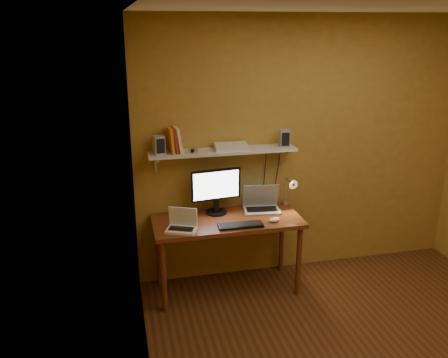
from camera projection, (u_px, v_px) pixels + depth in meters
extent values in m
cube|color=silver|center=(416.00, 5.00, 2.87)|extent=(3.40, 3.20, 0.02)
cube|color=#AF8335|center=(303.00, 149.00, 4.77)|extent=(3.40, 0.02, 2.60)
cube|color=#AF8335|center=(143.00, 229.00, 2.92)|extent=(0.02, 3.20, 2.60)
cube|color=brown|center=(227.00, 221.00, 4.46)|extent=(1.40, 0.60, 0.04)
cylinder|color=brown|center=(164.00, 277.00, 4.22)|extent=(0.05, 0.05, 0.71)
cylinder|color=brown|center=(299.00, 261.00, 4.49)|extent=(0.05, 0.05, 0.71)
cylinder|color=brown|center=(158.00, 253.00, 4.66)|extent=(0.05, 0.05, 0.71)
cylinder|color=brown|center=(281.00, 240.00, 4.94)|extent=(0.05, 0.05, 0.71)
cube|color=silver|center=(223.00, 151.00, 4.44)|extent=(1.40, 0.25, 0.02)
cube|color=silver|center=(156.00, 163.00, 4.44)|extent=(0.03, 0.03, 0.18)
cube|color=silver|center=(281.00, 155.00, 4.70)|extent=(0.03, 0.03, 0.18)
cylinder|color=black|center=(216.00, 212.00, 4.60)|extent=(0.23, 0.23, 0.01)
cube|color=black|center=(216.00, 205.00, 4.57)|extent=(0.05, 0.04, 0.15)
cube|color=black|center=(216.00, 185.00, 4.51)|extent=(0.49, 0.08, 0.30)
cube|color=white|center=(216.00, 185.00, 4.49)|extent=(0.45, 0.05, 0.26)
cube|color=#92959A|center=(262.00, 210.00, 4.64)|extent=(0.38, 0.29, 0.02)
cube|color=black|center=(262.00, 209.00, 4.63)|extent=(0.31, 0.17, 0.00)
cube|color=#92959A|center=(261.00, 195.00, 4.68)|extent=(0.36, 0.14, 0.24)
cube|color=#162D47|center=(261.00, 195.00, 4.68)|extent=(0.31, 0.11, 0.20)
cube|color=white|center=(181.00, 230.00, 4.20)|extent=(0.31, 0.26, 0.02)
cube|color=black|center=(181.00, 229.00, 4.19)|extent=(0.24, 0.18, 0.00)
cube|color=white|center=(183.00, 216.00, 4.24)|extent=(0.25, 0.14, 0.18)
cube|color=black|center=(183.00, 216.00, 4.24)|extent=(0.22, 0.11, 0.15)
cube|color=black|center=(240.00, 225.00, 4.29)|extent=(0.41, 0.15, 0.02)
ellipsoid|color=white|center=(274.00, 220.00, 4.39)|extent=(0.12, 0.10, 0.04)
cube|color=silver|center=(285.00, 205.00, 4.82)|extent=(0.05, 0.06, 0.08)
cylinder|color=silver|center=(285.00, 191.00, 4.77)|extent=(0.02, 0.02, 0.28)
cylinder|color=silver|center=(289.00, 181.00, 4.66)|extent=(0.01, 0.16, 0.01)
cone|color=silver|center=(292.00, 183.00, 4.58)|extent=(0.09, 0.09, 0.09)
sphere|color=#FFE0A5|center=(292.00, 184.00, 4.56)|extent=(0.04, 0.04, 0.04)
cube|color=#92959A|center=(159.00, 145.00, 4.27)|extent=(0.11, 0.11, 0.17)
cube|color=#92959A|center=(285.00, 138.00, 4.53)|extent=(0.10, 0.10, 0.16)
cube|color=orange|center=(171.00, 140.00, 4.30)|extent=(0.06, 0.16, 0.23)
cube|color=maroon|center=(174.00, 140.00, 4.31)|extent=(0.07, 0.16, 0.23)
cube|color=beige|center=(178.00, 140.00, 4.31)|extent=(0.08, 0.16, 0.23)
cube|color=silver|center=(193.00, 150.00, 4.31)|extent=(0.10, 0.06, 0.06)
cylinder|color=black|center=(193.00, 151.00, 4.29)|extent=(0.04, 0.03, 0.03)
cube|color=white|center=(231.00, 147.00, 4.44)|extent=(0.32, 0.22, 0.05)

